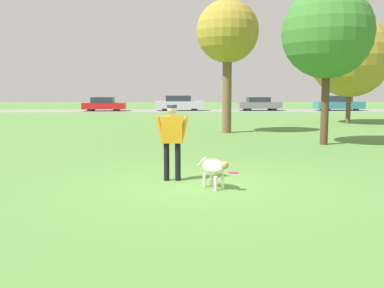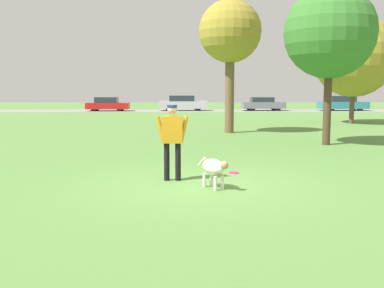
{
  "view_description": "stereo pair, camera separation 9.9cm",
  "coord_description": "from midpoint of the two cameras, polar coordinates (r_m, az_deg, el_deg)",
  "views": [
    {
      "loc": [
        -0.36,
        -9.76,
        2.11
      ],
      "look_at": [
        -0.14,
        0.03,
        0.9
      ],
      "focal_mm": 42.0,
      "sensor_mm": 36.0,
      "label": 1
    },
    {
      "loc": [
        -0.26,
        -9.76,
        2.11
      ],
      "look_at": [
        -0.14,
        0.03,
        0.9
      ],
      "focal_mm": 42.0,
      "sensor_mm": 36.0,
      "label": 2
    }
  ],
  "objects": [
    {
      "name": "ground_plane",
      "position": [
        9.99,
        0.54,
        -5.15
      ],
      "size": [
        120.0,
        120.0,
        0.0
      ],
      "primitive_type": "plane",
      "color": "#56843D"
    },
    {
      "name": "far_road_strip",
      "position": [
        42.98,
        -0.85,
        4.24
      ],
      "size": [
        120.0,
        6.0,
        0.01
      ],
      "color": "gray",
      "rests_on": "ground_plane"
    },
    {
      "name": "person",
      "position": [
        10.26,
        -2.83,
        1.11
      ],
      "size": [
        0.75,
        0.23,
        1.75
      ],
      "rotation": [
        0.0,
        0.0,
        -0.02
      ],
      "color": "black",
      "rests_on": "ground_plane"
    },
    {
      "name": "dog",
      "position": [
        9.51,
        2.56,
        -3.05
      ],
      "size": [
        0.65,
        0.95,
        0.64
      ],
      "rotation": [
        0.0,
        0.0,
        5.27
      ],
      "color": "silver",
      "rests_on": "ground_plane"
    },
    {
      "name": "frisbee",
      "position": [
        11.36,
        5.01,
        -3.63
      ],
      "size": [
        0.27,
        0.27,
        0.02
      ],
      "color": "#E52366",
      "rests_on": "ground_plane"
    },
    {
      "name": "tree_far_right",
      "position": [
        28.99,
        19.39,
        10.44
      ],
      "size": [
        4.86,
        4.86,
        6.46
      ],
      "color": "brown",
      "rests_on": "ground_plane"
    },
    {
      "name": "tree_near_right",
      "position": [
        17.74,
        16.68,
        13.34
      ],
      "size": [
        3.38,
        3.38,
        5.85
      ],
      "color": "#4C3826",
      "rests_on": "ground_plane"
    },
    {
      "name": "tree_mid_center",
      "position": [
        21.73,
        4.4,
        13.89
      ],
      "size": [
        2.94,
        2.94,
        6.26
      ],
      "color": "brown",
      "rests_on": "ground_plane"
    },
    {
      "name": "parked_car_red",
      "position": [
        43.35,
        -11.2,
        4.97
      ],
      "size": [
        4.01,
        1.87,
        1.32
      ],
      "rotation": [
        0.0,
        0.0,
        0.02
      ],
      "color": "red",
      "rests_on": "ground_plane"
    },
    {
      "name": "parked_car_silver",
      "position": [
        43.2,
        -1.7,
        5.19
      ],
      "size": [
        4.61,
        1.82,
        1.45
      ],
      "rotation": [
        0.0,
        0.0,
        0.03
      ],
      "color": "#B7B7BC",
      "rests_on": "ground_plane"
    },
    {
      "name": "parked_car_grey",
      "position": [
        43.81,
        8.46,
        5.06
      ],
      "size": [
        4.09,
        1.88,
        1.3
      ],
      "rotation": [
        0.0,
        0.0,
        0.02
      ],
      "color": "slate",
      "rests_on": "ground_plane"
    },
    {
      "name": "parked_car_teal",
      "position": [
        45.63,
        18.04,
        4.92
      ],
      "size": [
        4.57,
        1.9,
        1.43
      ],
      "rotation": [
        0.0,
        0.0,
        0.02
      ],
      "color": "teal",
      "rests_on": "ground_plane"
    }
  ]
}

